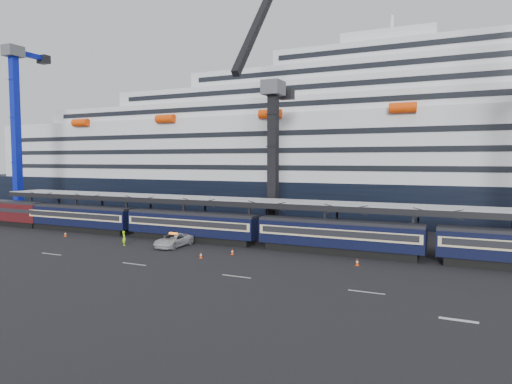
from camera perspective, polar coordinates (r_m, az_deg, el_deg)
ground at (r=42.84m, az=17.36°, el=-10.81°), size 260.00×260.00×0.00m
lane_markings at (r=37.58m, az=29.01°, el=-13.22°), size 111.00×4.27×0.02m
train at (r=52.77m, az=13.83°, el=-5.51°), size 133.05×3.00×4.05m
canopy at (r=55.64m, az=19.39°, el=-1.97°), size 130.00×6.25×5.53m
cruise_ship at (r=87.34m, az=20.84°, el=4.74°), size 214.09×28.84×34.00m
crane_blue at (r=97.30m, az=-28.05°, el=7.90°), size 4.50×19.91×52.01m
crane_dark_near at (r=64.84m, az=2.01°, el=4.98°), size 4.50×17.75×35.08m
pickup_truck at (r=58.16m, az=-10.29°, el=-5.96°), size 2.77×5.90×1.63m
worker at (r=60.34m, az=-16.16°, el=-5.58°), size 0.82×0.75×1.87m
traffic_cone_a at (r=70.25m, az=-22.72°, el=-4.88°), size 0.36×0.36×0.72m
traffic_cone_b at (r=51.19m, az=-6.90°, el=-7.84°), size 0.34×0.34×0.69m
traffic_cone_c at (r=52.80m, az=-2.97°, el=-7.45°), size 0.34×0.34×0.68m
traffic_cone_d at (r=48.47m, az=12.53°, el=-8.54°), size 0.38×0.38×0.76m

